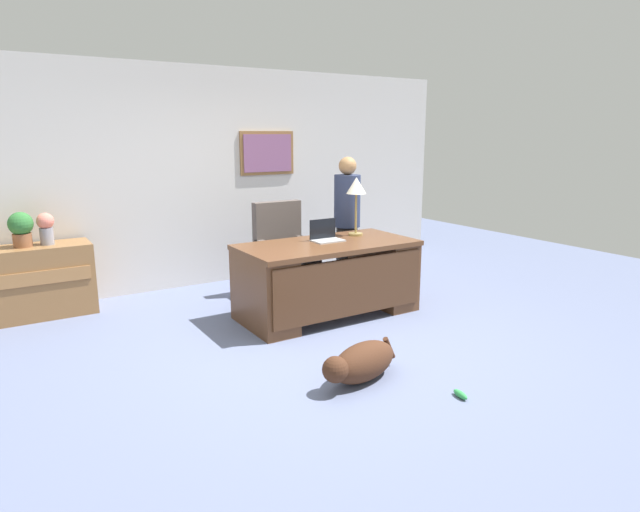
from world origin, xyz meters
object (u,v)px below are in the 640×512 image
Objects in this scene: desk at (329,276)px; vase_with_flowers at (46,227)px; credenza at (22,283)px; armchair at (284,255)px; person_standing at (347,222)px; laptop at (326,235)px; dog_toy_bone at (460,394)px; dog_lying at (361,362)px; potted_plant at (21,228)px; desk_lamp at (356,189)px; dog_toy_ball at (371,355)px.

vase_with_flowers is at bearing 146.94° from desk.
credenza is 1.24× the size of armchair.
vase_with_flowers is (-3.23, 0.84, 0.11)m from person_standing.
laptop is 2.15× the size of dog_toy_bone.
desk is at bearing -30.31° from credenza.
vase_with_flowers is (-1.81, 3.07, 0.79)m from dog_lying.
armchair is at bearing -14.71° from potted_plant.
potted_plant is at bearing 165.29° from armchair.
person_standing is at bearing -14.50° from vase_with_flowers.
laptop is at bearing 83.76° from dog_toy_bone.
armchair is 3.02m from dog_toy_bone.
credenza is at bearing 152.18° from laptop.
desk is 1.67× the size of armchair.
dog_toy_bone is at bearing -108.68° from person_standing.
person_standing is 2.52× the size of desk_lamp.
person_standing is (3.51, -0.83, 0.45)m from credenza.
dog_toy_bone is at bearing -95.43° from desk.
dog_toy_bone is at bearing -92.97° from armchair.
laptop is at bearing -27.82° from credenza.
person_standing is at bearing 41.51° from laptop.
armchair reaches higher than credenza.
desk is 5.78× the size of laptop.
armchair is at bearing 96.33° from laptop.
desk is 1.02m from desk_lamp.
credenza is 2.79m from armchair.
desk is 1.35× the size of credenza.
laptop is (-0.72, -0.64, 0.00)m from person_standing.
armchair is at bearing 128.16° from desk_lamp.
vase_with_flowers is (-2.51, 1.47, 0.11)m from laptop.
dog_lying is at bearing -59.42° from vase_with_flowers.
armchair is at bearing 92.66° from desk.
dog_toy_bone is (-0.96, -2.84, -0.81)m from person_standing.
dog_toy_ball is 0.52× the size of dog_toy_bone.
dog_toy_bone is at bearing -55.28° from credenza.
dog_toy_ball is (-0.32, -1.17, -0.39)m from desk.
dog_lying is 0.78m from dog_toy_bone.
credenza is at bearing 156.90° from desk_lamp.
vase_with_flowers is 4.33× the size of dog_toy_ball.
desk_lamp is (-0.27, -0.55, 0.46)m from person_standing.
credenza is at bearing 149.69° from desk.
armchair is 1.37× the size of dog_lying.
armchair is at bearing 87.03° from dog_toy_bone.
dog_toy_bone is (2.27, -3.68, -0.92)m from vase_with_flowers.
desk_lamp is at bearing -23.10° from credenza.
potted_plant is (-2.04, 3.07, 0.80)m from dog_lying.
armchair is 3.07× the size of potted_plant.
credenza is 4.10× the size of vase_with_flowers.
person_standing is 3.34m from vase_with_flowers.
desk_lamp reaches higher than armchair.
person_standing is 0.76m from desk_lamp.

